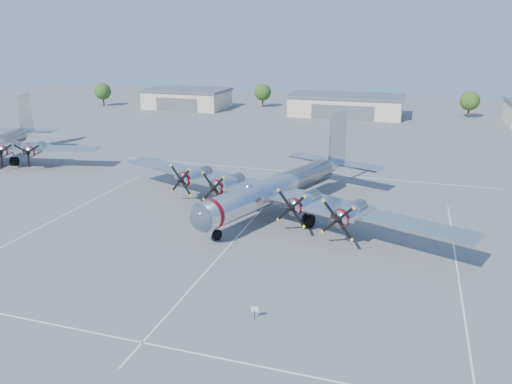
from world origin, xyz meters
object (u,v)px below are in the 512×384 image
(hangar_center, at_px, (346,105))
(tree_west, at_px, (263,92))
(tree_east, at_px, (470,101))
(main_bomber_b29, at_px, (279,211))
(hangar_west, at_px, (187,98))
(info_placard, at_px, (255,310))
(tree_far_west, at_px, (103,91))

(hangar_center, distance_m, tree_west, 26.30)
(tree_east, height_order, main_bomber_b29, tree_east)
(hangar_west, bearing_deg, main_bomber_b29, -57.84)
(tree_west, relative_size, info_placard, 6.20)
(tree_east, relative_size, main_bomber_b29, 0.14)
(hangar_west, height_order, tree_west, tree_west)
(hangar_center, relative_size, tree_west, 4.31)
(tree_west, xyz_separation_m, info_placard, (31.66, -106.72, -3.47))
(tree_far_west, bearing_deg, info_placard, -51.02)
(hangar_center, height_order, tree_east, tree_east)
(tree_east, bearing_deg, tree_far_west, -174.29)
(hangar_center, height_order, main_bomber_b29, hangar_center)
(tree_west, distance_m, main_bomber_b29, 87.54)
(hangar_west, distance_m, hangar_center, 45.00)
(tree_east, distance_m, info_placard, 107.35)
(info_placard, bearing_deg, hangar_center, 76.62)
(tree_far_west, xyz_separation_m, info_placard, (76.66, -94.72, -3.47))
(hangar_west, relative_size, hangar_center, 0.79)
(tree_west, relative_size, tree_east, 1.00)
(tree_far_west, bearing_deg, tree_west, 14.93)
(main_bomber_b29, bearing_deg, tree_east, 91.82)
(main_bomber_b29, bearing_deg, tree_west, 128.86)
(tree_east, height_order, info_placard, tree_east)
(tree_west, height_order, info_placard, tree_west)
(tree_east, xyz_separation_m, main_bomber_b29, (-27.81, -81.10, -4.22))
(tree_far_west, bearing_deg, tree_east, 5.71)
(tree_east, bearing_deg, main_bomber_b29, -108.92)
(hangar_center, distance_m, main_bomber_b29, 75.15)
(hangar_west, xyz_separation_m, main_bomber_b29, (47.19, -75.06, -2.71))
(tree_far_west, xyz_separation_m, tree_east, (100.00, 10.00, 0.00))
(hangar_center, xyz_separation_m, main_bomber_b29, (2.19, -75.06, -2.71))
(tree_west, height_order, tree_east, same)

